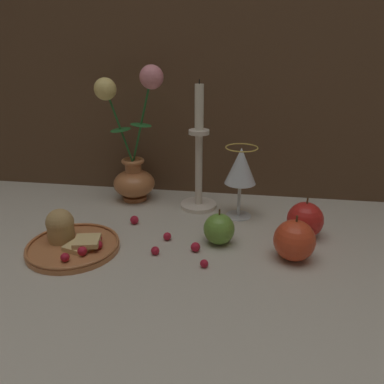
# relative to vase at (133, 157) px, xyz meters

# --- Properties ---
(ground_plane) EXTENTS (2.40, 2.40, 0.00)m
(ground_plane) POSITION_rel_vase_xyz_m (0.19, -0.18, -0.12)
(ground_plane) COLOR #B7B2A3
(ground_plane) RESTS_ON ground
(vase) EXTENTS (0.17, 0.11, 0.34)m
(vase) POSITION_rel_vase_xyz_m (0.00, 0.00, 0.00)
(vase) COLOR #B77042
(vase) RESTS_ON ground_plane
(plate_with_pastries) EXTENTS (0.18, 0.18, 0.08)m
(plate_with_pastries) POSITION_rel_vase_xyz_m (-0.06, -0.27, -0.10)
(plate_with_pastries) COLOR #B77042
(plate_with_pastries) RESTS_ON ground_plane
(wine_glass) EXTENTS (0.07, 0.07, 0.17)m
(wine_glass) POSITION_rel_vase_xyz_m (0.28, -0.06, 0.00)
(wine_glass) COLOR silver
(wine_glass) RESTS_ON ground_plane
(candlestick) EXTENTS (0.09, 0.09, 0.31)m
(candlestick) POSITION_rel_vase_xyz_m (0.17, -0.03, -0.01)
(candlestick) COLOR silver
(candlestick) RESTS_ON ground_plane
(apple_beside_vase) EXTENTS (0.06, 0.06, 0.08)m
(apple_beside_vase) POSITION_rel_vase_xyz_m (0.24, -0.20, -0.09)
(apple_beside_vase) COLOR #669938
(apple_beside_vase) RESTS_ON ground_plane
(apple_near_glass) EXTENTS (0.08, 0.08, 0.09)m
(apple_near_glass) POSITION_rel_vase_xyz_m (0.39, -0.24, -0.08)
(apple_near_glass) COLOR #D14223
(apple_near_glass) RESTS_ON ground_plane
(apple_at_table_edge) EXTENTS (0.08, 0.08, 0.09)m
(apple_at_table_edge) POSITION_rel_vase_xyz_m (0.42, -0.14, -0.08)
(apple_at_table_edge) COLOR red
(apple_at_table_edge) RESTS_ON ground_plane
(berry_near_plate) EXTENTS (0.02, 0.02, 0.02)m
(berry_near_plate) POSITION_rel_vase_xyz_m (0.12, -0.27, -0.11)
(berry_near_plate) COLOR #AD192D
(berry_near_plate) RESTS_ON ground_plane
(berry_front_center) EXTENTS (0.02, 0.02, 0.02)m
(berry_front_center) POSITION_rel_vase_xyz_m (0.04, -0.14, -0.11)
(berry_front_center) COLOR #AD192D
(berry_front_center) RESTS_ON ground_plane
(berry_by_glass_stem) EXTENTS (0.02, 0.02, 0.02)m
(berry_by_glass_stem) POSITION_rel_vase_xyz_m (0.22, -0.30, -0.11)
(berry_by_glass_stem) COLOR #AD192D
(berry_by_glass_stem) RESTS_ON ground_plane
(berry_under_candlestick) EXTENTS (0.02, 0.02, 0.02)m
(berry_under_candlestick) POSITION_rel_vase_xyz_m (0.13, -0.21, -0.11)
(berry_under_candlestick) COLOR #AD192D
(berry_under_candlestick) RESTS_ON ground_plane
(berry_far_right) EXTENTS (0.02, 0.02, 0.02)m
(berry_far_right) POSITION_rel_vase_xyz_m (0.20, -0.24, -0.11)
(berry_far_right) COLOR #AD192D
(berry_far_right) RESTS_ON ground_plane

